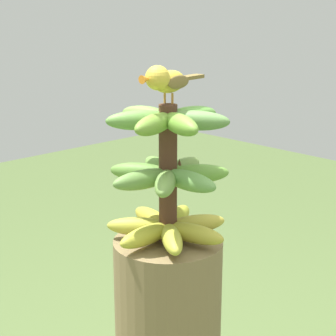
# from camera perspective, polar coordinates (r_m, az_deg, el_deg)

# --- Properties ---
(banana_bunch) EXTENTS (0.28, 0.28, 0.31)m
(banana_bunch) POSITION_cam_1_polar(r_m,az_deg,el_deg) (1.26, 0.02, -0.67)
(banana_bunch) COLOR #4C2D1E
(banana_bunch) RESTS_ON banana_tree
(perched_bird) EXTENTS (0.20, 0.06, 0.08)m
(perched_bird) POSITION_cam_1_polar(r_m,az_deg,el_deg) (1.22, -0.28, 8.68)
(perched_bird) COLOR #C68933
(perched_bird) RESTS_ON banana_bunch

